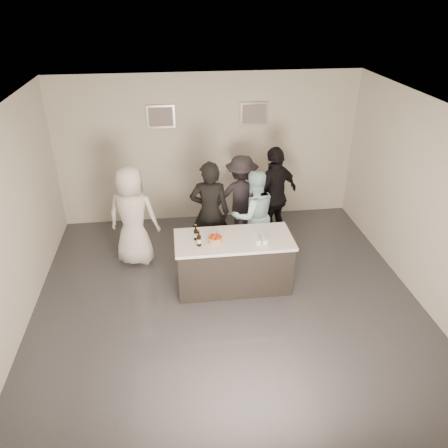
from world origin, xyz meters
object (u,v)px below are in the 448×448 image
at_px(person_guest_right, 275,196).
at_px(beer_bottle_a, 196,232).
at_px(person_main_blue, 253,215).
at_px(cake, 215,240).
at_px(person_guest_left, 133,216).
at_px(beer_bottle_b, 199,238).
at_px(person_main_black, 210,213).
at_px(person_guest_back, 241,197).
at_px(bar_counter, 233,262).

bearing_deg(person_guest_right, beer_bottle_a, 6.47).
bearing_deg(person_main_blue, person_guest_right, -146.01).
height_order(cake, person_guest_left, person_guest_left).
distance_m(beer_bottle_a, beer_bottle_b, 0.19).
relative_size(person_main_black, person_main_blue, 1.13).
bearing_deg(person_guest_back, beer_bottle_a, 72.35).
bearing_deg(beer_bottle_b, beer_bottle_a, 100.21).
distance_m(bar_counter, beer_bottle_b, 0.82).
xyz_separation_m(person_main_blue, person_guest_left, (-2.09, 0.11, 0.07)).
bearing_deg(person_guest_right, person_guest_back, -60.88).
bearing_deg(person_main_blue, person_guest_back, -95.71).
relative_size(beer_bottle_b, person_main_black, 0.14).
height_order(person_main_black, person_guest_left, person_main_black).
relative_size(person_main_blue, person_guest_right, 0.88).
bearing_deg(beer_bottle_a, person_guest_back, 58.65).
height_order(person_main_blue, person_guest_left, person_guest_left).
xyz_separation_m(beer_bottle_b, person_guest_back, (0.95, 1.80, -0.20)).
height_order(person_main_blue, person_guest_back, person_main_blue).
height_order(cake, beer_bottle_a, beer_bottle_a).
xyz_separation_m(beer_bottle_a, person_guest_back, (0.98, 1.61, -0.20)).
bearing_deg(beer_bottle_a, cake, -21.81).
bearing_deg(person_guest_right, bar_counter, 20.74).
xyz_separation_m(beer_bottle_a, person_main_blue, (1.07, 0.81, -0.20)).
distance_m(beer_bottle_b, person_guest_right, 2.14).
height_order(person_guest_left, person_guest_back, person_guest_left).
height_order(bar_counter, beer_bottle_a, beer_bottle_a).
xyz_separation_m(bar_counter, person_guest_right, (0.97, 1.36, 0.50)).
bearing_deg(beer_bottle_a, beer_bottle_b, -79.79).
height_order(beer_bottle_a, person_main_blue, person_main_blue).
bearing_deg(cake, beer_bottle_a, 158.19).
xyz_separation_m(person_main_black, person_main_blue, (0.77, 0.02, -0.11)).
relative_size(beer_bottle_b, person_main_blue, 0.16).
distance_m(beer_bottle_b, person_main_black, 1.02).
bearing_deg(person_guest_back, person_guest_right, 166.58).
xyz_separation_m(bar_counter, person_guest_back, (0.39, 1.65, 0.38)).
height_order(beer_bottle_b, person_main_blue, person_main_blue).
height_order(beer_bottle_a, person_guest_left, person_guest_left).
relative_size(person_main_black, person_guest_right, 0.99).
relative_size(person_guest_right, person_guest_back, 1.15).
distance_m(bar_counter, person_guest_back, 1.74).
height_order(beer_bottle_a, person_guest_back, person_guest_back).
bearing_deg(person_guest_left, beer_bottle_b, 148.38).
relative_size(bar_counter, beer_bottle_a, 7.15).
distance_m(cake, person_main_black, 0.91).
xyz_separation_m(beer_bottle_b, person_guest_left, (-1.06, 1.11, -0.13)).
bearing_deg(bar_counter, person_guest_back, 76.64).
bearing_deg(person_guest_left, person_guest_right, -156.59).
distance_m(person_guest_right, person_guest_back, 0.66).
bearing_deg(beer_bottle_b, bar_counter, 15.18).
bearing_deg(person_guest_left, cake, 156.46).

